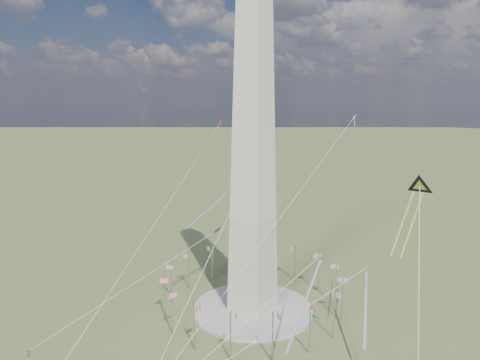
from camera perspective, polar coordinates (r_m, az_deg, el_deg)
The scene contains 12 objects.
ground at distance 134.91m, azimuth 1.69°, elevation -16.95°, with size 2000.00×2000.00×0.00m, color #50552A.
plaza at distance 134.72m, azimuth 1.69°, elevation -16.80°, with size 36.00×36.00×0.80m, color #A5A097.
washington_monument at distance 120.49m, azimuth 1.81°, elevation 3.71°, with size 15.56×15.56×100.00m.
flagpole_ring at distance 131.70m, azimuth 1.71°, elevation -14.14°, with size 54.40×54.40×13.00m.
person_west at distance 125.28m, azimuth -26.32°, elevation -20.00°, with size 0.83×0.64×1.70m, color gray.
kite_delta_black at distance 116.54m, azimuth 22.68°, elevation -1.27°, with size 7.28×19.70×16.49m.
kite_diamond_purple at distance 146.91m, azimuth -3.04°, elevation -7.06°, with size 1.95×3.10×9.66m.
kite_streamer_left at distance 104.70m, azimuth 9.40°, elevation -13.80°, with size 4.38×22.72×15.63m.
kite_streamer_mid at distance 125.66m, azimuth -1.47°, elevation -1.35°, with size 8.67×22.15×15.76m.
kite_streamer_right at distance 117.65m, azimuth 16.45°, elevation -14.51°, with size 7.92×18.83×13.49m.
kite_small_red at distance 174.00m, azimuth -2.50°, elevation 7.72°, with size 1.21×1.51×3.95m.
kite_small_white at distance 154.08m, azimuth 15.03°, elevation 8.01°, with size 1.57×1.38×4.15m.
Camera 1 is at (67.32, -98.88, 62.37)m, focal length 32.00 mm.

